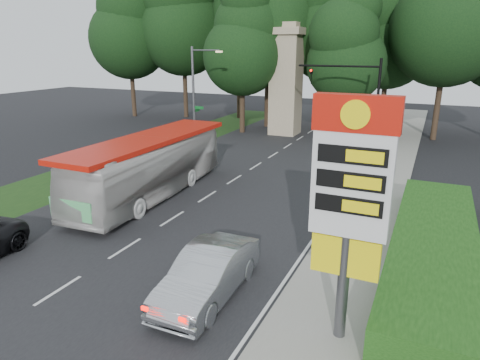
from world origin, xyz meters
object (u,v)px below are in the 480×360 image
at_px(streetlight_signs, 196,92).
at_px(transit_bus, 150,167).
at_px(traffic_signal_mast, 359,94).
at_px(monument, 286,79).
at_px(gas_station_pylon, 351,190).
at_px(sedan_silver, 208,274).

xyz_separation_m(streetlight_signs, transit_bus, (4.04, -12.06, -2.79)).
relative_size(traffic_signal_mast, streetlight_signs, 0.90).
relative_size(monument, transit_bus, 0.85).
xyz_separation_m(gas_station_pylon, streetlight_signs, (-16.19, 20.01, -0.01)).
distance_m(gas_station_pylon, traffic_signal_mast, 22.29).
distance_m(gas_station_pylon, streetlight_signs, 25.74).
relative_size(traffic_signal_mast, sedan_silver, 1.43).
distance_m(streetlight_signs, sedan_silver, 23.19).
distance_m(streetlight_signs, transit_bus, 13.02).
distance_m(monument, transit_bus, 20.37).
distance_m(traffic_signal_mast, transit_bus, 16.76).
distance_m(gas_station_pylon, transit_bus, 14.78).
bearing_deg(gas_station_pylon, traffic_signal_mast, 99.09).
xyz_separation_m(traffic_signal_mast, streetlight_signs, (-12.67, -1.99, -0.23)).
bearing_deg(sedan_silver, transit_bus, 134.14).
height_order(traffic_signal_mast, sedan_silver, traffic_signal_mast).
bearing_deg(streetlight_signs, sedan_silver, -59.07).
bearing_deg(transit_bus, gas_station_pylon, -36.61).
bearing_deg(streetlight_signs, monument, 58.03).
relative_size(gas_station_pylon, monument, 0.68).
bearing_deg(sedan_silver, monument, 102.42).
height_order(streetlight_signs, sedan_silver, streetlight_signs).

